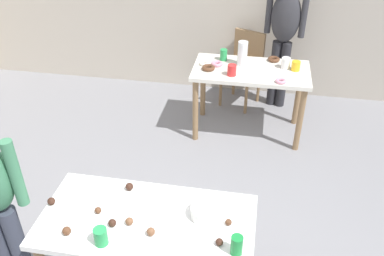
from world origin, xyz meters
name	(u,v)px	position (x,y,z in m)	size (l,w,h in m)	color
dining_table_near	(148,232)	(-0.07, 0.00, 0.64)	(1.29, 0.64, 0.75)	white
dining_table_far	(250,79)	(0.43, 2.19, 0.63)	(1.18, 0.63, 0.75)	silver
chair_far_table	(244,64)	(0.33, 2.86, 0.50)	(0.52, 0.52, 0.87)	olive
person_adult_far	(284,28)	(0.74, 2.84, 0.96)	(0.45, 0.27, 1.59)	#28282D
mixing_bowl	(207,212)	(0.28, 0.09, 0.79)	(0.20, 0.20, 0.07)	white
soda_can	(237,245)	(0.48, -0.16, 0.81)	(0.07, 0.07, 0.12)	#198438
fork_near	(240,210)	(0.48, 0.17, 0.75)	(0.17, 0.02, 0.01)	silver
cup_near_0	(101,236)	(-0.27, -0.22, 0.80)	(0.08, 0.08, 0.11)	green
cake_ball_0	(67,231)	(-0.49, -0.19, 0.78)	(0.05, 0.05, 0.05)	brown
cake_ball_1	(151,232)	(-0.01, -0.11, 0.77)	(0.05, 0.05, 0.05)	brown
cake_ball_3	(219,242)	(0.38, -0.12, 0.77)	(0.04, 0.04, 0.04)	#3D2319
cake_ball_4	(112,223)	(-0.25, -0.09, 0.77)	(0.05, 0.05, 0.05)	#3D2319
cake_ball_5	(98,210)	(-0.37, 0.00, 0.77)	(0.04, 0.04, 0.04)	brown
cake_ball_6	(228,222)	(0.42, 0.04, 0.77)	(0.04, 0.04, 0.04)	brown
cake_ball_7	(51,201)	(-0.68, 0.02, 0.77)	(0.05, 0.05, 0.05)	#3D2319
cake_ball_8	(129,221)	(-0.16, -0.06, 0.77)	(0.05, 0.05, 0.05)	brown
cake_ball_9	(129,187)	(-0.25, 0.23, 0.78)	(0.05, 0.05, 0.05)	#3D2319
pitcher_far	(243,53)	(0.32, 2.28, 0.88)	(0.10, 0.10, 0.25)	white
cup_far_0	(296,66)	(0.87, 2.24, 0.80)	(0.09, 0.09, 0.10)	yellow
cup_far_1	(224,55)	(0.12, 2.36, 0.81)	(0.07, 0.07, 0.12)	green
cup_far_2	(232,70)	(0.24, 2.01, 0.80)	(0.09, 0.09, 0.11)	red
cup_far_3	(286,63)	(0.77, 2.27, 0.81)	(0.09, 0.09, 0.11)	white
donut_far_0	(281,81)	(0.72, 1.94, 0.77)	(0.11, 0.11, 0.03)	pink
donut_far_1	(208,68)	(0.00, 2.10, 0.77)	(0.13, 0.13, 0.04)	brown
donut_far_2	(204,63)	(-0.06, 2.21, 0.76)	(0.10, 0.10, 0.03)	white
donut_far_3	(217,64)	(0.07, 2.22, 0.77)	(0.12, 0.12, 0.04)	pink
donut_far_4	(274,59)	(0.65, 2.43, 0.77)	(0.13, 0.13, 0.04)	brown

